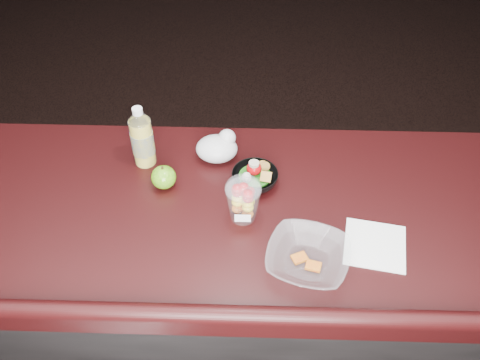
{
  "coord_description": "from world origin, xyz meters",
  "views": [
    {
      "loc": [
        0.07,
        -0.71,
        2.16
      ],
      "look_at": [
        0.04,
        0.33,
        1.1
      ],
      "focal_mm": 40.0,
      "sensor_mm": 36.0,
      "label": 1
    }
  ],
  "objects_px": {
    "snack_bowl": "(255,177)",
    "fruit_cup": "(243,199)",
    "takeout_bowl": "(308,258)",
    "lemonade_bottle": "(142,140)",
    "green_apple": "(164,177)"
  },
  "relations": [
    {
      "from": "lemonade_bottle",
      "to": "fruit_cup",
      "type": "distance_m",
      "value": 0.38
    },
    {
      "from": "fruit_cup",
      "to": "snack_bowl",
      "type": "height_order",
      "value": "fruit_cup"
    },
    {
      "from": "lemonade_bottle",
      "to": "snack_bowl",
      "type": "height_order",
      "value": "lemonade_bottle"
    },
    {
      "from": "takeout_bowl",
      "to": "lemonade_bottle",
      "type": "bearing_deg",
      "value": 142.0
    },
    {
      "from": "takeout_bowl",
      "to": "fruit_cup",
      "type": "bearing_deg",
      "value": 137.17
    },
    {
      "from": "fruit_cup",
      "to": "lemonade_bottle",
      "type": "bearing_deg",
      "value": 144.98
    },
    {
      "from": "lemonade_bottle",
      "to": "fruit_cup",
      "type": "relative_size",
      "value": 1.46
    },
    {
      "from": "fruit_cup",
      "to": "takeout_bowl",
      "type": "relative_size",
      "value": 0.54
    },
    {
      "from": "snack_bowl",
      "to": "fruit_cup",
      "type": "bearing_deg",
      "value": -103.02
    },
    {
      "from": "lemonade_bottle",
      "to": "green_apple",
      "type": "relative_size",
      "value": 2.69
    },
    {
      "from": "green_apple",
      "to": "snack_bowl",
      "type": "xyz_separation_m",
      "value": [
        0.27,
        0.02,
        -0.01
      ]
    },
    {
      "from": "snack_bowl",
      "to": "lemonade_bottle",
      "type": "bearing_deg",
      "value": 165.94
    },
    {
      "from": "fruit_cup",
      "to": "snack_bowl",
      "type": "bearing_deg",
      "value": 76.98
    },
    {
      "from": "fruit_cup",
      "to": "green_apple",
      "type": "xyz_separation_m",
      "value": [
        -0.24,
        0.11,
        -0.04
      ]
    },
    {
      "from": "fruit_cup",
      "to": "takeout_bowl",
      "type": "height_order",
      "value": "fruit_cup"
    }
  ]
}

